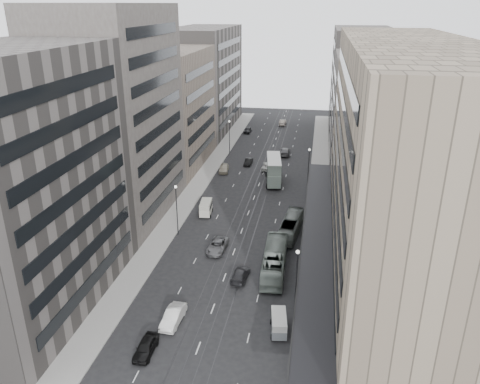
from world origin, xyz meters
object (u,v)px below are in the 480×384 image
Objects in this scene: sedan_1 at (173,316)px; sedan_2 at (217,246)px; bus_near at (275,260)px; vw_microbus at (279,323)px; bus_far at (291,226)px; double_decker at (274,169)px; sedan_0 at (146,347)px; panel_van at (206,207)px.

sedan_2 is (1.37, 17.27, -0.07)m from sedan_1.
vw_microbus is (1.77, -12.52, -0.52)m from bus_near.
bus_far is 1.05× the size of double_decker.
bus_near is 2.97× the size of vw_microbus.
bus_near is at bearing -23.56° from sedan_2.
bus_far is at bearing 36.85° from sedan_2.
sedan_0 is (-13.00, -29.68, -0.69)m from bus_far.
bus_far is at bearing 83.11° from vw_microbus.
sedan_0 is at bearing 72.57° from bus_far.
bus_far is at bearing 67.62° from sedan_1.
vw_microbus is 32.63m from panel_van.
bus_far is 23.11m from double_decker.
panel_van is 0.83× the size of sedan_1.
panel_van is at bearing 110.19° from vw_microbus.
sedan_1 is (3.24, -29.27, -0.55)m from panel_van.
double_decker is at bearing 85.24° from sedan_1.
bus_near is 16.53m from sedan_1.
sedan_0 is at bearing -94.38° from sedan_2.
double_decker reaches higher than vw_microbus.
double_decker is at bearing -71.05° from bus_far.
sedan_0 is 5.50m from sedan_1.
sedan_1 is (1.32, 5.34, 0.06)m from sedan_0.
bus_far is 23.91m from vw_microbus.
sedan_1 is at bearing -92.14° from sedan_2.
double_decker is 2.42× the size of panel_van.
sedan_1 is (-12.01, -0.43, -0.36)m from vw_microbus.
panel_van is 0.93× the size of sedan_0.
bus_near reaches higher than sedan_0.
sedan_1 is (-10.25, -12.95, -0.88)m from bus_near.
sedan_1 is at bearing -89.04° from panel_van.
double_decker is 47.35m from sedan_1.
bus_far is 15.72m from panel_van.
sedan_0 is at bearing -92.17° from panel_van.
sedan_0 is at bearing 56.08° from bus_near.
sedan_1 reaches higher than sedan_2.
double_decker reaches higher than bus_near.
double_decker is at bearing 82.37° from sedan_2.
sedan_0 is (-13.33, -5.76, -0.42)m from vw_microbus.
bus_near reaches higher than bus_far.
vw_microbus is (5.41, -46.41, -1.66)m from double_decker.
panel_van reaches higher than sedan_2.
bus_far is 12.52m from sedan_2.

